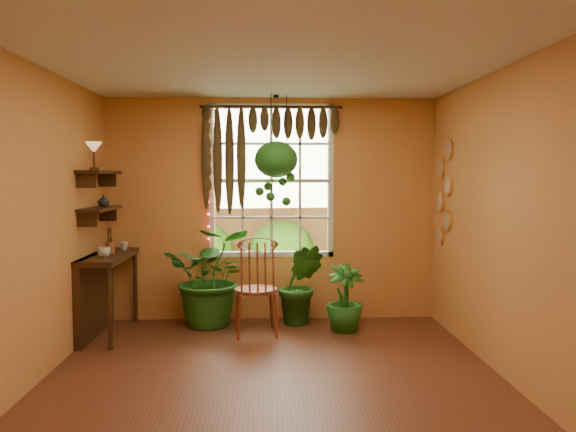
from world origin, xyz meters
The scene contains 23 objects.
floor centered at (0.00, 0.00, 0.00)m, with size 4.50×4.50×0.00m, color #5E2F1A.
ceiling centered at (0.00, 0.00, 2.70)m, with size 4.50×4.50×0.00m, color silver.
wall_back centered at (0.00, 2.25, 1.35)m, with size 4.00×4.00×0.00m, color #CD8446.
wall_left centered at (-2.00, 0.00, 1.35)m, with size 4.50×4.50×0.00m, color #CD8446.
wall_right centered at (2.00, 0.00, 1.35)m, with size 4.50×4.50×0.00m, color #CD8446.
window centered at (0.00, 2.28, 1.70)m, with size 1.52×0.10×1.86m.
valance_vine centered at (-0.08, 2.16, 2.28)m, with size 1.70×0.12×1.10m.
string_lights centered at (-0.76, 2.19, 1.75)m, with size 0.03×0.03×1.54m, color #FF2633, non-canonical shape.
wall_plates centered at (1.98, 1.79, 1.55)m, with size 0.04×0.32×1.10m, color beige, non-canonical shape.
counter_ledge centered at (-1.91, 1.60, 0.55)m, with size 0.40×1.20×0.90m.
shelf_lower centered at (-1.88, 1.60, 1.40)m, with size 0.25×0.90×0.04m, color #341F0E.
shelf_upper centered at (-1.88, 1.60, 1.80)m, with size 0.25×0.90×0.04m, color #341F0E.
backyard centered at (0.24, 6.87, 1.28)m, with size 14.00×10.00×12.00m.
windsor_chair centered at (-0.18, 1.53, 0.37)m, with size 0.52×0.55×1.26m.
potted_plant_left centered at (-0.70, 1.96, 0.59)m, with size 1.05×0.91×1.17m, color #1A5316.
potted_plant_mid centered at (0.34, 1.97, 0.48)m, with size 0.53×0.42×0.96m, color #1A5316.
potted_plant_right centered at (0.82, 1.65, 0.38)m, with size 0.42×0.42×0.75m, color #1A5316.
hanging_basket centered at (0.05, 1.99, 1.91)m, with size 0.50×0.50×1.31m.
cup_a centered at (-1.78, 1.37, 0.95)m, with size 0.14×0.14×0.11m, color silver.
cup_b centered at (-1.72, 1.97, 0.95)m, with size 0.10×0.10×0.09m, color beige.
brush_jar centered at (-1.80, 1.68, 1.04)m, with size 0.10×0.10×0.36m.
shelf_vase centered at (-1.87, 1.71, 1.49)m, with size 0.13×0.13×0.14m, color #B2AD99.
tiffany_lamp centered at (-1.86, 1.37, 2.04)m, with size 0.18×0.18×0.30m.
Camera 1 is at (-0.05, -4.58, 1.75)m, focal length 35.00 mm.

